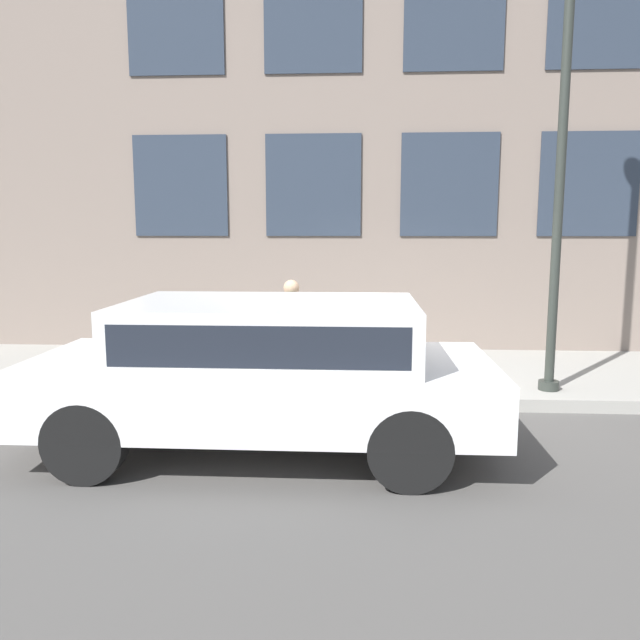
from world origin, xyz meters
The scene contains 7 objects.
ground_plane centered at (0.00, 0.00, 0.00)m, with size 80.00×80.00×0.00m, color #514F4C.
sidewalk centered at (1.60, 0.00, 0.08)m, with size 3.20×60.00×0.16m.
building_facade centered at (3.35, 0.00, 5.57)m, with size 0.33×40.00×11.16m.
fire_hydrant centered at (0.43, 0.47, 0.60)m, with size 0.33×0.44×0.85m.
person centered at (0.98, 1.29, 1.00)m, with size 0.34×0.22×1.39m.
parked_truck_white_near centered at (-1.48, 1.30, 0.91)m, with size 2.07×4.64×1.54m.
street_lamp centered at (0.50, -2.13, 4.08)m, with size 0.36×0.36×6.40m.
Camera 1 is at (-7.59, 0.38, 2.26)m, focal length 35.00 mm.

